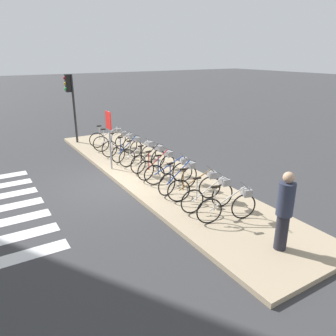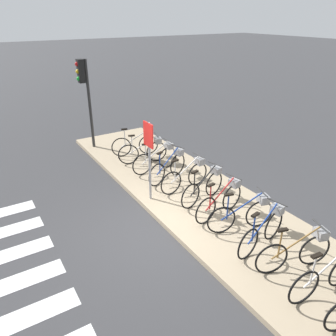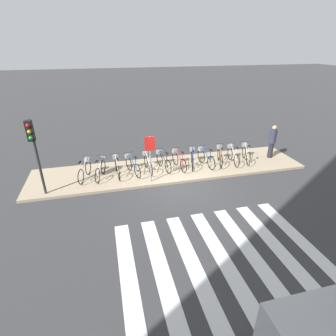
# 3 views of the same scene
# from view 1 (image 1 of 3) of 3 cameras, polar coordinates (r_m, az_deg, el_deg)

# --- Properties ---
(ground_plane) EXTENTS (120.00, 120.00, 0.00)m
(ground_plane) POSITION_cam_1_polar(r_m,az_deg,el_deg) (10.83, -8.86, -2.77)
(ground_plane) COLOR #38383A
(sidewalk) EXTENTS (12.98, 2.82, 0.12)m
(sidewalk) POSITION_cam_1_polar(r_m,az_deg,el_deg) (11.37, -2.33, -1.12)
(sidewalk) COLOR tan
(sidewalk) RESTS_ON ground_plane
(parked_bicycle_0) EXTENTS (0.62, 1.52, 0.97)m
(parked_bicycle_0) POSITION_cam_1_polar(r_m,az_deg,el_deg) (14.62, -10.12, 5.29)
(parked_bicycle_0) COLOR black
(parked_bicycle_0) RESTS_ON sidewalk
(parked_bicycle_1) EXTENTS (0.60, 1.53, 0.97)m
(parked_bicycle_1) POSITION_cam_1_polar(r_m,az_deg,el_deg) (13.99, -9.35, 4.69)
(parked_bicycle_1) COLOR black
(parked_bicycle_1) RESTS_ON sidewalk
(parked_bicycle_2) EXTENTS (0.46, 1.58, 0.97)m
(parked_bicycle_2) POSITION_cam_1_polar(r_m,az_deg,el_deg) (13.36, -8.02, 4.06)
(parked_bicycle_2) COLOR black
(parked_bicycle_2) RESTS_ON sidewalk
(parked_bicycle_3) EXTENTS (0.62, 1.52, 0.97)m
(parked_bicycle_3) POSITION_cam_1_polar(r_m,az_deg,el_deg) (12.76, -6.79, 3.38)
(parked_bicycle_3) COLOR black
(parked_bicycle_3) RESTS_ON sidewalk
(parked_bicycle_4) EXTENTS (0.46, 1.58, 0.97)m
(parked_bicycle_4) POSITION_cam_1_polar(r_m,az_deg,el_deg) (12.15, -4.87, 2.63)
(parked_bicycle_4) COLOR black
(parked_bicycle_4) RESTS_ON sidewalk
(parked_bicycle_5) EXTENTS (0.51, 1.55, 0.97)m
(parked_bicycle_5) POSITION_cam_1_polar(r_m,az_deg,el_deg) (11.53, -3.08, 1.74)
(parked_bicycle_5) COLOR black
(parked_bicycle_5) RESTS_ON sidewalk
(parked_bicycle_6) EXTENTS (0.46, 1.57, 0.97)m
(parked_bicycle_6) POSITION_cam_1_polar(r_m,az_deg,el_deg) (10.87, -1.56, 0.65)
(parked_bicycle_6) COLOR black
(parked_bicycle_6) RESTS_ON sidewalk
(parked_bicycle_7) EXTENTS (0.59, 1.53, 0.97)m
(parked_bicycle_7) POSITION_cam_1_polar(r_m,az_deg,el_deg) (10.31, 0.61, -0.40)
(parked_bicycle_7) COLOR black
(parked_bicycle_7) RESTS_ON sidewalk
(parked_bicycle_8) EXTENTS (0.48, 1.56, 0.97)m
(parked_bicycle_8) POSITION_cam_1_polar(r_m,az_deg,el_deg) (9.77, 2.23, -1.57)
(parked_bicycle_8) COLOR black
(parked_bicycle_8) RESTS_ON sidewalk
(parked_bicycle_9) EXTENTS (0.60, 1.53, 0.97)m
(parked_bicycle_9) POSITION_cam_1_polar(r_m,az_deg,el_deg) (9.19, 5.20, -3.04)
(parked_bicycle_9) COLOR black
(parked_bicycle_9) RESTS_ON sidewalk
(parked_bicycle_10) EXTENTS (0.46, 1.58, 0.97)m
(parked_bicycle_10) POSITION_cam_1_polar(r_m,az_deg,el_deg) (8.67, 7.46, -4.55)
(parked_bicycle_10) COLOR black
(parked_bicycle_10) RESTS_ON sidewalk
(parked_bicycle_11) EXTENTS (0.58, 1.53, 0.97)m
(parked_bicycle_11) POSITION_cam_1_polar(r_m,az_deg,el_deg) (8.18, 10.81, -6.28)
(parked_bicycle_11) COLOR black
(parked_bicycle_11) RESTS_ON sidewalk
(pedestrian) EXTENTS (0.34, 0.34, 1.73)m
(pedestrian) POSITION_cam_1_polar(r_m,az_deg,el_deg) (7.13, 19.62, -6.84)
(pedestrian) COLOR #23232D
(pedestrian) RESTS_ON sidewalk
(traffic_light) EXTENTS (0.24, 0.40, 3.05)m
(traffic_light) POSITION_cam_1_polar(r_m,az_deg,el_deg) (15.42, -16.67, 12.23)
(traffic_light) COLOR #2D2D2D
(traffic_light) RESTS_ON sidewalk
(sign_post) EXTENTS (0.44, 0.07, 2.06)m
(sign_post) POSITION_cam_1_polar(r_m,az_deg,el_deg) (11.52, -10.21, 6.47)
(sign_post) COLOR #99999E
(sign_post) RESTS_ON sidewalk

